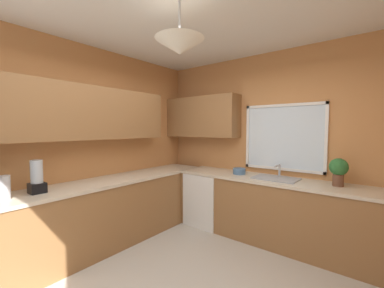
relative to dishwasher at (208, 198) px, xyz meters
name	(u,v)px	position (x,y,z in m)	size (l,w,h in m)	color
room_shell	(183,110)	(0.46, -1.18, 1.38)	(3.68, 4.06, 2.80)	#C6844C
counter_run_left	(97,216)	(-0.66, -1.63, 0.02)	(0.65, 3.67, 0.90)	olive
counter_run_back	(268,209)	(1.02, 0.03, 0.02)	(2.77, 0.65, 0.90)	olive
dishwasher	(208,198)	(0.00, 0.00, 0.00)	(0.60, 0.60, 0.85)	white
kettle	(4,188)	(-0.64, -2.60, 0.59)	(0.11, 0.11, 0.24)	#B7B7BC
sink_assembly	(276,178)	(1.11, 0.04, 0.48)	(0.58, 0.40, 0.19)	#9EA0A5
potted_plant	(339,169)	(1.85, 0.08, 0.68)	(0.21, 0.21, 0.34)	brown
bowl	(239,171)	(0.56, 0.03, 0.52)	(0.19, 0.19, 0.09)	#4C7099
blender_appliance	(37,178)	(-0.66, -2.30, 0.63)	(0.15, 0.15, 0.36)	black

